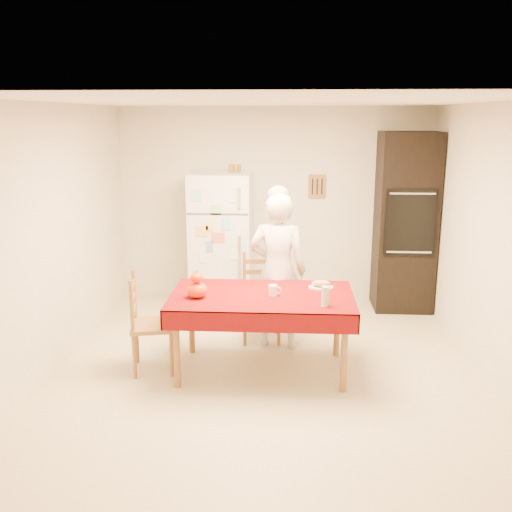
# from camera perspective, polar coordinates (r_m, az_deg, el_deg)

# --- Properties ---
(floor) EXTENTS (4.50, 4.50, 0.00)m
(floor) POSITION_cam_1_polar(r_m,az_deg,el_deg) (5.63, 1.06, -11.17)
(floor) COLOR #C4B28D
(floor) RESTS_ON ground
(room_shell) EXTENTS (4.02, 4.52, 2.51)m
(room_shell) POSITION_cam_1_polar(r_m,az_deg,el_deg) (5.16, 1.15, 5.40)
(room_shell) COLOR beige
(room_shell) RESTS_ON ground
(refrigerator) EXTENTS (0.75, 0.74, 1.70)m
(refrigerator) POSITION_cam_1_polar(r_m,az_deg,el_deg) (7.19, -3.47, 1.54)
(refrigerator) COLOR white
(refrigerator) RESTS_ON floor
(oven_cabinet) EXTENTS (0.70, 0.62, 2.20)m
(oven_cabinet) POSITION_cam_1_polar(r_m,az_deg,el_deg) (7.28, 14.69, 3.27)
(oven_cabinet) COLOR black
(oven_cabinet) RESTS_ON floor
(dining_table) EXTENTS (1.70, 1.00, 0.76)m
(dining_table) POSITION_cam_1_polar(r_m,az_deg,el_deg) (5.33, 0.60, -4.58)
(dining_table) COLOR brown
(dining_table) RESTS_ON floor
(chair_far) EXTENTS (0.45, 0.44, 0.95)m
(chair_far) POSITION_cam_1_polar(r_m,az_deg,el_deg) (6.19, 0.51, -3.76)
(chair_far) COLOR brown
(chair_far) RESTS_ON floor
(chair_left) EXTENTS (0.47, 0.49, 0.95)m
(chair_left) POSITION_cam_1_polar(r_m,az_deg,el_deg) (5.51, -10.99, -6.28)
(chair_left) COLOR brown
(chair_left) RESTS_ON floor
(seated_woman) EXTENTS (0.64, 0.45, 1.64)m
(seated_woman) POSITION_cam_1_polar(r_m,az_deg,el_deg) (5.89, 2.18, -1.48)
(seated_woman) COLOR silver
(seated_woman) RESTS_ON floor
(coffee_mug) EXTENTS (0.08, 0.08, 0.10)m
(coffee_mug) POSITION_cam_1_polar(r_m,az_deg,el_deg) (5.27, 1.71, -3.45)
(coffee_mug) COLOR white
(coffee_mug) RESTS_ON dining_table
(pumpkin_lower) EXTENTS (0.19, 0.19, 0.14)m
(pumpkin_lower) POSITION_cam_1_polar(r_m,az_deg,el_deg) (5.24, -5.90, -3.39)
(pumpkin_lower) COLOR red
(pumpkin_lower) RESTS_ON dining_table
(pumpkin_upper) EXTENTS (0.12, 0.12, 0.09)m
(pumpkin_upper) POSITION_cam_1_polar(r_m,az_deg,el_deg) (5.20, -5.93, -2.15)
(pumpkin_upper) COLOR #E53E05
(pumpkin_upper) RESTS_ON pumpkin_lower
(wine_glass) EXTENTS (0.07, 0.07, 0.18)m
(wine_glass) POSITION_cam_1_polar(r_m,az_deg,el_deg) (5.01, 6.93, -4.02)
(wine_glass) COLOR silver
(wine_glass) RESTS_ON dining_table
(bread_plate) EXTENTS (0.24, 0.24, 0.02)m
(bread_plate) POSITION_cam_1_polar(r_m,az_deg,el_deg) (5.53, 6.50, -3.15)
(bread_plate) COLOR silver
(bread_plate) RESTS_ON dining_table
(bread_loaf) EXTENTS (0.18, 0.10, 0.06)m
(bread_loaf) POSITION_cam_1_polar(r_m,az_deg,el_deg) (5.52, 6.52, -2.74)
(bread_loaf) COLOR #A37550
(bread_loaf) RESTS_ON bread_plate
(spice_jar_left) EXTENTS (0.05, 0.05, 0.10)m
(spice_jar_left) POSITION_cam_1_polar(r_m,az_deg,el_deg) (7.09, -2.54, 8.74)
(spice_jar_left) COLOR #92571A
(spice_jar_left) RESTS_ON refrigerator
(spice_jar_mid) EXTENTS (0.05, 0.05, 0.10)m
(spice_jar_mid) POSITION_cam_1_polar(r_m,az_deg,el_deg) (7.09, -2.27, 8.74)
(spice_jar_mid) COLOR brown
(spice_jar_mid) RESTS_ON refrigerator
(spice_jar_right) EXTENTS (0.05, 0.05, 0.10)m
(spice_jar_right) POSITION_cam_1_polar(r_m,az_deg,el_deg) (7.08, -1.70, 8.74)
(spice_jar_right) COLOR brown
(spice_jar_right) RESTS_ON refrigerator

